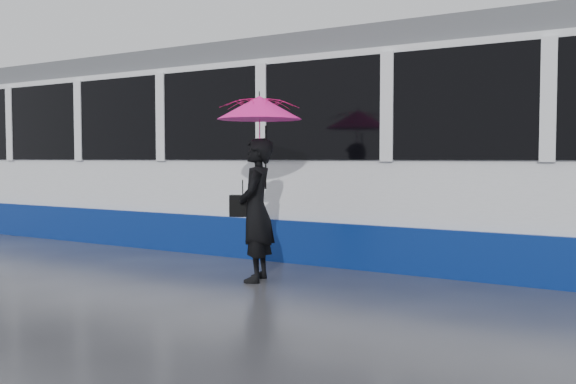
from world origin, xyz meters
The scene contains 5 objects.
ground centered at (0.00, 0.00, 0.00)m, with size 90.00×90.00×0.00m, color #2A2A2F.
rails centered at (0.00, 2.50, 0.01)m, with size 34.00×1.51×0.02m.
woman centered at (-0.49, -0.13, 0.88)m, with size 0.65×0.42×1.77m, color black.
umbrella centered at (-0.44, -0.13, 1.94)m, with size 1.35×1.35×1.19m.
handbag centered at (-0.71, -0.11, 0.93)m, with size 0.34×0.25×0.45m.
Camera 1 is at (4.00, -6.63, 1.52)m, focal length 40.00 mm.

